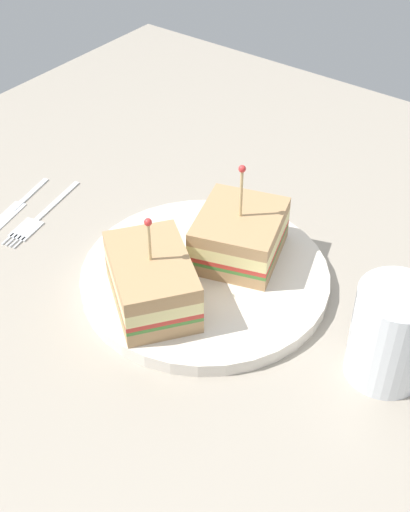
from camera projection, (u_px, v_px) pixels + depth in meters
ground_plane at (205, 290)px, 69.09cm from camera, size 95.29×95.29×2.00cm
plate at (205, 277)px, 68.01cm from camera, size 24.26×24.26×1.39cm
sandwich_half_front at (239, 235)px, 68.05cm from camera, size 11.01×10.23×10.46cm
sandwich_half_back at (152, 281)px, 62.68cm from camera, size 11.66×12.33×9.57cm
drink_glass at (389, 339)px, 57.17cm from camera, size 6.64×6.64×9.01cm
fork at (36, 220)px, 76.10cm from camera, size 13.20×3.80×0.35cm
knife at (13, 210)px, 77.51cm from camera, size 12.17×3.94×0.35cm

